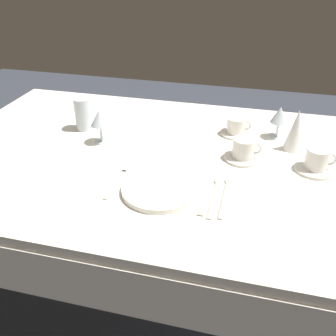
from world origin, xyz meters
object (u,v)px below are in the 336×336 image
at_px(coffee_cup_right, 244,148).
at_px(coffee_cup_far, 318,159).
at_px(dinner_knife, 206,196).
at_px(spoon_dessert, 226,192).
at_px(coffee_cup_left, 237,125).
at_px(dinner_plate, 159,190).
at_px(fork_outer, 118,180).
at_px(drink_tumbler, 83,114).
at_px(napkin_folded, 296,130).
at_px(spoon_soup, 215,192).
at_px(wine_glass_centre, 279,117).
at_px(wine_glass_left, 100,119).

distance_m(coffee_cup_right, coffee_cup_far, 0.26).
xyz_separation_m(dinner_knife, coffee_cup_right, (0.09, 0.27, 0.04)).
xyz_separation_m(spoon_dessert, coffee_cup_right, (0.04, 0.24, 0.04)).
height_order(coffee_cup_left, coffee_cup_far, coffee_cup_far).
xyz_separation_m(dinner_plate, fork_outer, (-0.15, 0.03, -0.01)).
xyz_separation_m(drink_tumbler, napkin_folded, (0.87, 0.02, 0.01)).
height_order(dinner_knife, napkin_folded, napkin_folded).
height_order(spoon_soup, coffee_cup_left, coffee_cup_left).
distance_m(dinner_plate, fork_outer, 0.16).
height_order(fork_outer, coffee_cup_right, coffee_cup_right).
relative_size(dinner_knife, spoon_dessert, 0.94).
xyz_separation_m(coffee_cup_far, napkin_folded, (-0.07, 0.14, 0.04)).
distance_m(dinner_knife, spoon_soup, 0.04).
bearing_deg(dinner_plate, wine_glass_centre, 53.55).
bearing_deg(wine_glass_left, dinner_plate, -41.70).
distance_m(spoon_soup, spoon_dessert, 0.03).
height_order(fork_outer, coffee_cup_far, coffee_cup_far).
distance_m(spoon_soup, coffee_cup_left, 0.45).
relative_size(wine_glass_centre, napkin_folded, 0.80).
height_order(fork_outer, wine_glass_centre, wine_glass_centre).
bearing_deg(coffee_cup_left, fork_outer, -128.08).
bearing_deg(fork_outer, coffee_cup_right, 32.32).
bearing_deg(wine_glass_left, dinner_knife, -30.01).
relative_size(dinner_plate, spoon_dessert, 1.05).
distance_m(spoon_soup, coffee_cup_far, 0.40).
distance_m(dinner_knife, wine_glass_left, 0.55).
bearing_deg(coffee_cup_far, spoon_soup, -145.30).
distance_m(spoon_soup, drink_tumbler, 0.71).
relative_size(dinner_knife, napkin_folded, 1.30).
xyz_separation_m(coffee_cup_far, drink_tumbler, (-0.94, 0.12, 0.02)).
bearing_deg(napkin_folded, coffee_cup_left, 160.70).
bearing_deg(dinner_knife, wine_glass_left, 149.99).
bearing_deg(napkin_folded, drink_tumbler, -178.43).
height_order(coffee_cup_left, wine_glass_centre, wine_glass_centre).
distance_m(wine_glass_left, napkin_folded, 0.76).
height_order(coffee_cup_left, napkin_folded, napkin_folded).
relative_size(coffee_cup_far, napkin_folded, 0.63).
bearing_deg(wine_glass_centre, napkin_folded, -57.14).
bearing_deg(dinner_knife, coffee_cup_far, 35.86).
bearing_deg(drink_tumbler, napkin_folded, 1.57).
relative_size(coffee_cup_left, drink_tumbler, 0.73).
relative_size(dinner_plate, napkin_folded, 1.46).
relative_size(fork_outer, spoon_dessert, 0.90).
bearing_deg(coffee_cup_right, coffee_cup_far, -4.59).
bearing_deg(dinner_knife, dinner_plate, -176.12).
distance_m(spoon_dessert, wine_glass_left, 0.59).
distance_m(fork_outer, coffee_cup_right, 0.48).
bearing_deg(coffee_cup_far, napkin_folded, 117.25).
relative_size(fork_outer, wine_glass_centre, 1.56).
xyz_separation_m(spoon_soup, coffee_cup_right, (0.07, 0.25, 0.04)).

